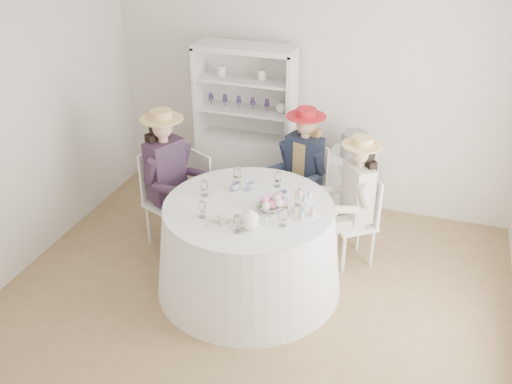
% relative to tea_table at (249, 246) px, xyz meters
% --- Properties ---
extents(ground, '(4.50, 4.50, 0.00)m').
position_rel_tea_table_xyz_m(ground, '(0.10, -0.19, -0.42)').
color(ground, olive).
rests_on(ground, ground).
extents(wall_back, '(4.50, 0.00, 4.50)m').
position_rel_tea_table_xyz_m(wall_back, '(0.10, 1.81, 0.93)').
color(wall_back, white).
rests_on(wall_back, ground).
extents(wall_front, '(4.50, 0.00, 4.50)m').
position_rel_tea_table_xyz_m(wall_front, '(0.10, -2.19, 0.93)').
color(wall_front, white).
rests_on(wall_front, ground).
extents(wall_left, '(0.00, 4.50, 4.50)m').
position_rel_tea_table_xyz_m(wall_left, '(-2.15, -0.19, 0.93)').
color(wall_left, white).
rests_on(wall_left, ground).
extents(tea_table, '(1.69, 1.69, 0.85)m').
position_rel_tea_table_xyz_m(tea_table, '(0.00, 0.00, 0.00)').
color(tea_table, white).
rests_on(tea_table, ground).
extents(hutch, '(1.10, 0.46, 1.83)m').
position_rel_tea_table_xyz_m(hutch, '(-0.56, 1.53, 0.22)').
color(hutch, silver).
rests_on(hutch, ground).
extents(side_table, '(0.52, 0.52, 0.78)m').
position_rel_tea_table_xyz_m(side_table, '(0.65, 1.45, -0.04)').
color(side_table, silver).
rests_on(side_table, ground).
extents(hatbox, '(0.31, 0.31, 0.26)m').
position_rel_tea_table_xyz_m(hatbox, '(0.65, 1.45, 0.49)').
color(hatbox, black).
rests_on(hatbox, side_table).
extents(guest_left, '(0.61, 0.55, 1.45)m').
position_rel_tea_table_xyz_m(guest_left, '(-0.98, 0.42, 0.39)').
color(guest_left, silver).
rests_on(guest_left, ground).
extents(guest_mid, '(0.52, 0.57, 1.39)m').
position_rel_tea_table_xyz_m(guest_mid, '(0.22, 1.05, 0.36)').
color(guest_mid, silver).
rests_on(guest_mid, ground).
extents(guest_right, '(0.57, 0.54, 1.32)m').
position_rel_tea_table_xyz_m(guest_right, '(0.82, 0.69, 0.32)').
color(guest_right, silver).
rests_on(guest_right, ground).
extents(spare_chair, '(0.50, 0.50, 0.89)m').
position_rel_tea_table_xyz_m(spare_chair, '(-0.76, 0.88, 0.05)').
color(spare_chair, silver).
rests_on(spare_chair, ground).
extents(teacup_a, '(0.10, 0.10, 0.06)m').
position_rel_tea_table_xyz_m(teacup_a, '(-0.21, 0.21, 0.46)').
color(teacup_a, white).
rests_on(teacup_a, tea_table).
extents(teacup_b, '(0.09, 0.09, 0.07)m').
position_rel_tea_table_xyz_m(teacup_b, '(-0.08, 0.26, 0.47)').
color(teacup_b, white).
rests_on(teacup_b, tea_table).
extents(teacup_c, '(0.10, 0.10, 0.07)m').
position_rel_tea_table_xyz_m(teacup_c, '(0.25, 0.19, 0.46)').
color(teacup_c, white).
rests_on(teacup_c, tea_table).
extents(flower_bowl, '(0.29, 0.29, 0.06)m').
position_rel_tea_table_xyz_m(flower_bowl, '(0.20, -0.03, 0.46)').
color(flower_bowl, white).
rests_on(flower_bowl, tea_table).
extents(flower_arrangement, '(0.19, 0.18, 0.07)m').
position_rel_tea_table_xyz_m(flower_arrangement, '(0.22, -0.02, 0.52)').
color(flower_arrangement, pink).
rests_on(flower_arrangement, tea_table).
extents(table_teapot, '(0.23, 0.16, 0.17)m').
position_rel_tea_table_xyz_m(table_teapot, '(0.13, -0.35, 0.50)').
color(table_teapot, white).
rests_on(table_teapot, tea_table).
extents(sandwich_plate, '(0.23, 0.23, 0.05)m').
position_rel_tea_table_xyz_m(sandwich_plate, '(-0.11, -0.34, 0.44)').
color(sandwich_plate, white).
rests_on(sandwich_plate, tea_table).
extents(cupcake_stand, '(0.22, 0.22, 0.21)m').
position_rel_tea_table_xyz_m(cupcake_stand, '(0.49, -0.01, 0.51)').
color(cupcake_stand, white).
rests_on(cupcake_stand, tea_table).
extents(stemware_set, '(0.92, 0.92, 0.15)m').
position_rel_tea_table_xyz_m(stemware_set, '(-0.00, -0.00, 0.50)').
color(stemware_set, white).
rests_on(stemware_set, tea_table).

